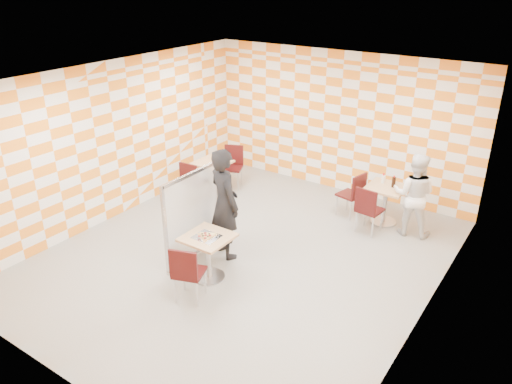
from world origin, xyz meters
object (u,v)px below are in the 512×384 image
(main_table, at_px, (208,250))
(empty_table, at_px, (213,172))
(chair_second_side, at_px, (354,192))
(man_dark, at_px, (225,204))
(chair_empty_far, at_px, (233,163))
(soda_bottle, at_px, (394,182))
(chair_empty_near, at_px, (192,179))
(sport_bottle, at_px, (383,179))
(partition, at_px, (193,215))
(chair_main_front, at_px, (187,270))
(chair_second_front, at_px, (368,207))
(second_table, at_px, (386,198))
(man_white, at_px, (414,195))

(main_table, relative_size, empty_table, 1.00)
(chair_second_side, bearing_deg, man_dark, -115.99)
(main_table, distance_m, empty_table, 3.22)
(empty_table, relative_size, chair_empty_far, 0.81)
(soda_bottle, bearing_deg, chair_second_side, -165.23)
(empty_table, distance_m, chair_second_side, 3.03)
(chair_empty_near, relative_size, sport_bottle, 4.62)
(empty_table, xyz_separation_m, soda_bottle, (3.65, 0.87, 0.34))
(partition, distance_m, sport_bottle, 3.75)
(chair_empty_near, bearing_deg, sport_bottle, 24.22)
(chair_main_front, relative_size, chair_second_front, 1.00)
(partition, distance_m, man_dark, 0.55)
(main_table, bearing_deg, chair_empty_far, 120.58)
(main_table, relative_size, second_table, 1.00)
(chair_second_front, relative_size, man_white, 0.59)
(second_table, xyz_separation_m, chair_empty_far, (-3.47, -0.19, 0.04))
(chair_main_front, bearing_deg, empty_table, 123.20)
(chair_main_front, distance_m, sport_bottle, 4.37)
(soda_bottle, bearing_deg, sport_bottle, 162.24)
(main_table, xyz_separation_m, chair_second_front, (1.48, 2.75, 0.04))
(chair_second_front, bearing_deg, chair_empty_far, 172.70)
(partition, relative_size, sport_bottle, 7.75)
(sport_bottle, distance_m, soda_bottle, 0.24)
(chair_empty_far, height_order, soda_bottle, soda_bottle)
(chair_main_front, distance_m, man_white, 4.38)
(chair_empty_far, xyz_separation_m, sport_bottle, (3.34, 0.31, 0.29))
(chair_second_side, xyz_separation_m, partition, (-1.60, -2.88, 0.25))
(second_table, distance_m, chair_empty_far, 3.47)
(main_table, xyz_separation_m, man_white, (2.14, 3.24, 0.27))
(chair_empty_far, relative_size, soda_bottle, 4.02)
(chair_empty_far, bearing_deg, chair_main_front, -62.21)
(chair_second_front, xyz_separation_m, chair_second_side, (-0.48, 0.49, 0.00))
(empty_table, bearing_deg, chair_empty_far, 82.96)
(chair_second_front, bearing_deg, chair_main_front, -111.39)
(partition, height_order, soda_bottle, partition)
(chair_main_front, height_order, chair_second_front, same)
(chair_main_front, bearing_deg, chair_empty_far, 117.79)
(second_table, bearing_deg, main_table, -115.22)
(chair_second_side, height_order, soda_bottle, soda_bottle)
(main_table, relative_size, chair_empty_far, 0.81)
(second_table, xyz_separation_m, chair_second_front, (-0.10, -0.62, 0.04))
(second_table, distance_m, partition, 3.73)
(empty_table, xyz_separation_m, chair_second_front, (3.44, 0.20, 0.04))
(empty_table, bearing_deg, man_dark, -46.42)
(second_table, bearing_deg, man_dark, -124.48)
(second_table, height_order, man_dark, man_dark)
(chair_second_front, bearing_deg, man_dark, -130.19)
(chair_main_front, xyz_separation_m, man_dark, (-0.37, 1.39, 0.41))
(partition, bearing_deg, chair_second_side, 61.00)
(man_dark, bearing_deg, chair_second_side, -91.19)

